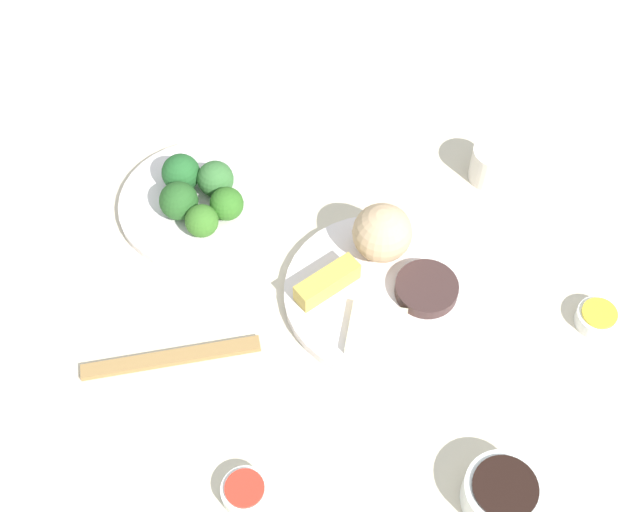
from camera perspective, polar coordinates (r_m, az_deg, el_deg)
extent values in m
cube|color=beige|center=(1.14, 3.78, -4.55)|extent=(2.20, 2.20, 0.02)
cylinder|color=white|center=(1.14, 3.78, -2.52)|extent=(0.25, 0.25, 0.02)
sphere|color=tan|center=(1.14, 3.94, 1.57)|extent=(0.08, 0.08, 0.08)
cube|color=gold|center=(1.12, 0.49, -1.77)|extent=(0.09, 0.08, 0.03)
cube|color=beige|center=(1.10, 3.79, -5.04)|extent=(0.08, 0.08, 0.01)
cylinder|color=#3D2826|center=(1.13, 7.15, -2.19)|extent=(0.08, 0.08, 0.02)
cylinder|color=white|center=(1.24, -8.13, 3.51)|extent=(0.23, 0.23, 0.01)
sphere|color=#387035|center=(1.22, -7.02, 5.15)|extent=(0.05, 0.05, 0.05)
sphere|color=#235F29|center=(1.24, -9.30, 5.52)|extent=(0.06, 0.06, 0.06)
sphere|color=#3A7325|center=(1.18, -7.93, 2.35)|extent=(0.05, 0.05, 0.05)
sphere|color=#275A23|center=(1.20, -9.44, 3.67)|extent=(0.06, 0.06, 0.06)
sphere|color=#336E22|center=(1.20, -6.27, 3.50)|extent=(0.05, 0.05, 0.05)
cylinder|color=white|center=(1.03, 12.10, -15.33)|extent=(0.09, 0.09, 0.04)
cylinder|color=black|center=(1.01, 12.33, -14.90)|extent=(0.08, 0.08, 0.00)
cylinder|color=white|center=(1.18, 18.08, -3.97)|extent=(0.06, 0.06, 0.02)
cylinder|color=yellow|center=(1.17, 18.24, -3.66)|extent=(0.05, 0.05, 0.00)
cylinder|color=white|center=(1.02, -5.03, -15.47)|extent=(0.06, 0.06, 0.02)
cylinder|color=red|center=(1.01, -5.08, -15.24)|extent=(0.05, 0.05, 0.00)
cylinder|color=white|center=(1.27, 11.45, 6.09)|extent=(0.06, 0.06, 0.06)
cube|color=#A27945|center=(1.11, -9.93, -6.74)|extent=(0.23, 0.08, 0.01)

